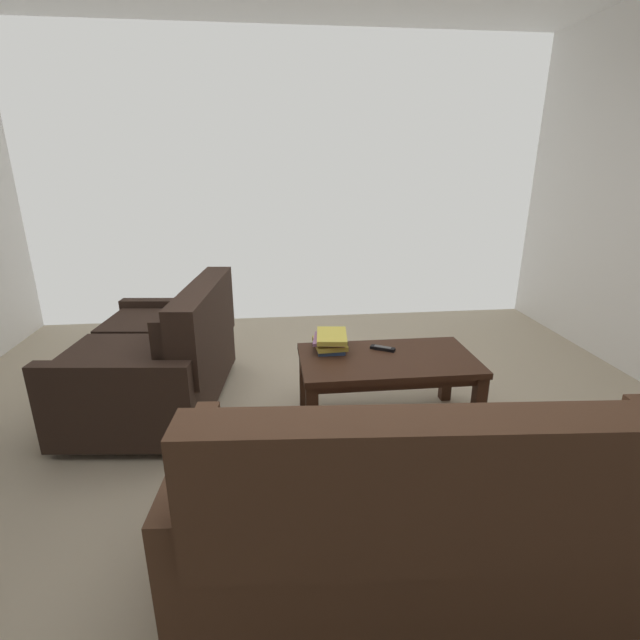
{
  "coord_description": "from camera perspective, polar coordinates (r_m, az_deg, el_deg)",
  "views": [
    {
      "loc": [
        0.23,
        2.3,
        1.61
      ],
      "look_at": [
        0.01,
        0.3,
        0.93
      ],
      "focal_mm": 25.81,
      "sensor_mm": 36.0,
      "label": 1
    }
  ],
  "objects": [
    {
      "name": "ground_plane",
      "position": [
        2.82,
        -0.59,
        -16.18
      ],
      "size": [
        5.34,
        5.1,
        0.01
      ],
      "primitive_type": "cube",
      "color": "#B7A88E"
    },
    {
      "name": "sofa_main",
      "position": [
        1.95,
        15.85,
        -21.03
      ],
      "size": [
        2.13,
        0.94,
        0.91
      ],
      "color": "black",
      "rests_on": "ground"
    },
    {
      "name": "loveseat_near",
      "position": [
        3.33,
        -18.99,
        -4.33
      ],
      "size": [
        1.03,
        1.43,
        0.87
      ],
      "color": "black",
      "rests_on": "ground"
    },
    {
      "name": "coffee_table",
      "position": [
        2.95,
        8.33,
        -5.84
      ],
      "size": [
        1.1,
        0.6,
        0.46
      ],
      "color": "#3D2316",
      "rests_on": "ground"
    },
    {
      "name": "book_stack",
      "position": [
        2.99,
        1.29,
        -2.62
      ],
      "size": [
        0.25,
        0.31,
        0.11
      ],
      "color": "#385693",
      "rests_on": "coffee_table"
    },
    {
      "name": "tv_remote",
      "position": [
        3.03,
        7.77,
        -3.49
      ],
      "size": [
        0.16,
        0.12,
        0.02
      ],
      "color": "black",
      "rests_on": "coffee_table"
    }
  ]
}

